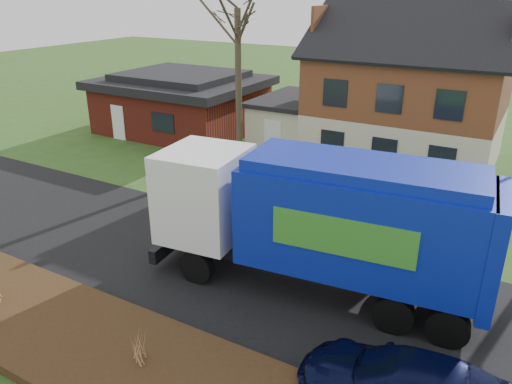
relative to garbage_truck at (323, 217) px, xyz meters
The scene contains 8 objects.
ground 3.98m from the garbage_truck, behind, with size 120.00×120.00×0.00m, color #2B521B.
road 3.97m from the garbage_truck, behind, with size 80.00×7.00×0.02m, color black.
mulch_verge 6.72m from the garbage_truck, 119.44° to the right, with size 80.00×3.50×0.30m, color black.
main_house 13.90m from the garbage_truck, 96.68° to the left, with size 12.95×8.95×9.26m.
ranch_house 19.81m from the garbage_truck, 139.68° to the left, with size 9.80×8.20×3.70m.
garbage_truck is the anchor object (origin of this frame).
silver_sedan 5.21m from the garbage_truck, 133.85° to the left, with size 1.80×5.17×1.70m, color #979A9E.
grass_clump_mid 6.14m from the garbage_truck, 113.80° to the right, with size 0.31×0.26×0.88m.
Camera 1 is at (7.94, -12.16, 8.73)m, focal length 35.00 mm.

